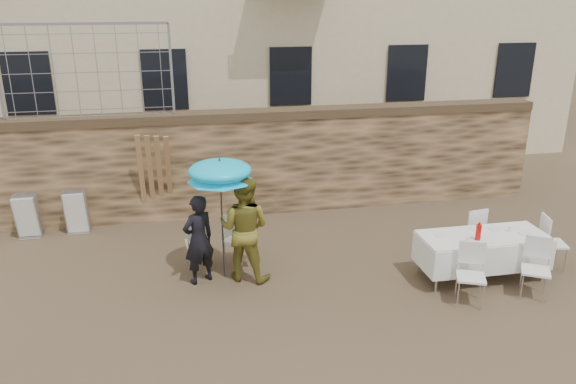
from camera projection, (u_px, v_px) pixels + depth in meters
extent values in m
plane|color=brown|center=(290.00, 342.00, 7.74)|extent=(80.00, 80.00, 0.00)
cube|color=brown|center=(245.00, 163.00, 12.00)|extent=(13.00, 0.50, 2.20)
imported|color=black|center=(199.00, 240.00, 9.11)|extent=(0.66, 0.59, 1.52)
imported|color=#A39631|center=(244.00, 228.00, 9.20)|extent=(1.09, 1.00, 1.80)
cylinder|color=#3F3F44|center=(222.00, 230.00, 9.25)|extent=(0.03, 0.03, 1.71)
cone|color=#0BCBFD|center=(220.00, 174.00, 8.92)|extent=(1.06, 1.06, 0.22)
cube|color=white|center=(484.00, 236.00, 9.26)|extent=(2.10, 0.85, 0.05)
cylinder|color=silver|center=(437.00, 272.00, 8.89)|extent=(0.04, 0.04, 0.74)
cylinder|color=silver|center=(545.00, 261.00, 9.24)|extent=(0.04, 0.04, 0.74)
cylinder|color=silver|center=(420.00, 253.00, 9.53)|extent=(0.04, 0.04, 0.74)
cylinder|color=silver|center=(521.00, 244.00, 9.88)|extent=(0.04, 0.04, 0.74)
cylinder|color=red|center=(478.00, 232.00, 9.03)|extent=(0.09, 0.09, 0.26)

